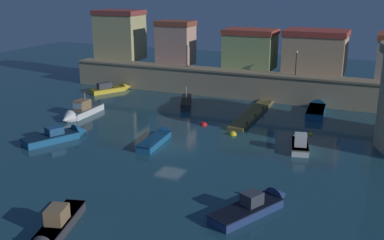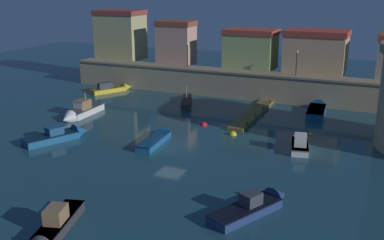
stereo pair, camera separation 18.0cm
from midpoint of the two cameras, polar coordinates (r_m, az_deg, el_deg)
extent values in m
plane|color=#1E4756|center=(43.03, -2.59, -3.42)|extent=(119.97, 119.97, 0.00)
cube|color=tan|center=(61.65, 6.07, 4.27)|extent=(49.31, 2.51, 3.29)
cube|color=gray|center=(61.29, 6.12, 5.89)|extent=(49.31, 2.81, 0.24)
cube|color=tan|center=(72.55, -8.68, 10.03)|extent=(6.65, 4.69, 6.67)
cube|color=brown|center=(72.23, -8.81, 12.93)|extent=(6.91, 4.88, 0.70)
cube|color=tan|center=(67.49, -1.88, 9.19)|extent=(5.02, 3.45, 5.43)
cube|color=brown|center=(67.16, -1.90, 11.78)|extent=(5.22, 3.59, 0.70)
cube|color=#A5BB70|center=(64.30, 7.28, 8.34)|extent=(6.62, 4.70, 4.64)
cube|color=#AD4132|center=(63.98, 7.37, 10.70)|extent=(6.88, 4.89, 0.70)
cube|color=tan|center=(62.98, 15.03, 7.82)|extent=(7.61, 5.74, 4.82)
cube|color=#AC3B31|center=(62.65, 15.22, 10.31)|extent=(7.91, 5.97, 0.70)
cube|color=brown|center=(53.67, 7.55, 0.74)|extent=(1.76, 13.04, 0.35)
cylinder|color=#474020|center=(58.01, 9.65, 2.03)|extent=(0.20, 0.20, 0.70)
cylinder|color=#474020|center=(54.95, 8.83, 1.25)|extent=(0.20, 0.20, 0.70)
cylinder|color=#474020|center=(51.91, 7.90, 0.37)|extent=(0.20, 0.20, 0.70)
cylinder|color=#474020|center=(48.90, 6.86, -0.61)|extent=(0.20, 0.20, 0.70)
cylinder|color=black|center=(63.67, -0.47, 7.82)|extent=(0.12, 0.12, 2.91)
sphere|color=#F9D172|center=(63.44, -0.47, 9.25)|extent=(0.32, 0.32, 0.32)
cylinder|color=black|center=(59.35, 12.78, 6.68)|extent=(0.12, 0.12, 2.75)
sphere|color=#F9D172|center=(59.11, 12.88, 8.14)|extent=(0.32, 0.32, 0.32)
cube|color=#333338|center=(57.57, -0.58, 2.20)|extent=(3.23, 5.85, 0.77)
cone|color=#333338|center=(61.04, -0.45, 3.03)|extent=(1.53, 1.70, 1.09)
cube|color=black|center=(57.49, -0.58, 2.53)|extent=(3.29, 5.97, 0.08)
cylinder|color=#B2B2B7|center=(57.30, -0.58, 3.36)|extent=(0.08, 0.08, 1.63)
cube|color=#195689|center=(43.86, -4.56, -2.62)|extent=(1.82, 5.32, 0.64)
cone|color=#195689|center=(46.71, -2.98, -1.37)|extent=(1.44, 1.50, 1.33)
cube|color=navy|center=(43.77, -4.57, -2.27)|extent=(1.85, 5.43, 0.08)
cube|color=white|center=(43.53, 13.21, -3.19)|extent=(2.26, 4.26, 0.62)
cone|color=white|center=(45.93, 13.17, -2.14)|extent=(1.60, 1.39, 1.41)
cube|color=#6F6A55|center=(43.44, 13.23, -2.86)|extent=(2.30, 4.35, 0.08)
cube|color=silver|center=(42.68, 13.30, -2.39)|extent=(1.28, 1.38, 1.08)
cube|color=#99B7C6|center=(43.23, 13.29, -2.06)|extent=(0.95, 0.25, 0.65)
cube|color=white|center=(55.00, -12.89, 1.07)|extent=(1.83, 5.48, 0.75)
cone|color=white|center=(52.40, -14.98, 0.14)|extent=(1.67, 1.43, 1.64)
cube|color=slate|center=(54.92, -12.91, 1.41)|extent=(1.87, 5.59, 0.08)
cube|color=olive|center=(54.41, -13.23, 1.86)|extent=(1.33, 1.89, 1.06)
cube|color=#99B7C6|center=(53.66, -13.80, 1.68)|extent=(1.17, 0.08, 0.64)
cylinder|color=#B2B2B7|center=(54.84, -12.86, 2.39)|extent=(0.08, 0.08, 1.78)
cube|color=gold|center=(65.44, -10.17, 3.64)|extent=(3.56, 4.98, 0.64)
cone|color=gold|center=(66.90, -7.85, 4.03)|extent=(1.84, 1.85, 1.36)
cube|color=olive|center=(65.38, -10.18, 3.88)|extent=(3.63, 5.08, 0.08)
cube|color=#333842|center=(65.06, -10.57, 4.19)|extent=(1.61, 2.08, 0.80)
cube|color=#99B7C6|center=(65.50, -9.83, 4.35)|extent=(0.66, 0.39, 0.48)
cube|color=#195689|center=(46.45, -16.86, -2.16)|extent=(3.86, 5.43, 0.70)
cone|color=#195689|center=(47.76, -13.36, -1.37)|extent=(2.17, 2.01, 1.73)
cube|color=#0C243A|center=(46.36, -16.89, -1.80)|extent=(3.94, 5.54, 0.08)
cube|color=navy|center=(46.41, -16.43, -1.23)|extent=(1.74, 1.86, 0.71)
cube|color=#195689|center=(55.07, 15.09, 0.96)|extent=(2.23, 5.32, 0.81)
cone|color=#195689|center=(58.20, 15.35, 1.77)|extent=(1.86, 1.52, 1.76)
cube|color=#0D2D4A|center=(54.97, 15.12, 1.33)|extent=(2.28, 5.43, 0.08)
cube|color=navy|center=(31.20, 6.74, -11.03)|extent=(3.99, 5.66, 0.64)
cone|color=navy|center=(33.51, 10.74, -9.18)|extent=(2.12, 2.00, 1.67)
cube|color=black|center=(31.07, 6.76, -10.57)|extent=(4.07, 5.77, 0.08)
cube|color=#333842|center=(31.19, 7.40, -9.55)|extent=(1.50, 1.62, 0.83)
cube|color=#99B7C6|center=(31.61, 8.21, -9.13)|extent=(0.86, 0.47, 0.50)
cube|color=#333338|center=(30.62, -15.80, -12.12)|extent=(2.66, 5.34, 0.69)
cube|color=black|center=(30.47, -15.85, -11.61)|extent=(2.71, 5.45, 0.08)
cube|color=olive|center=(29.94, -16.21, -11.05)|extent=(1.44, 1.71, 0.97)
sphere|color=yellow|center=(48.12, 14.48, -1.76)|extent=(0.49, 0.49, 0.49)
sphere|color=red|center=(49.68, 1.54, -0.64)|extent=(0.80, 0.80, 0.80)
sphere|color=yellow|center=(46.72, 5.12, -1.83)|extent=(0.79, 0.79, 0.79)
camera|label=1|loc=(0.09, -89.89, 0.03)|focal=43.45mm
camera|label=2|loc=(0.09, 90.11, -0.03)|focal=43.45mm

